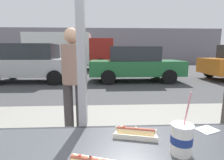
% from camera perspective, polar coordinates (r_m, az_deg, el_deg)
% --- Properties ---
extents(ground_plane, '(60.00, 60.00, 0.00)m').
position_cam_1_polar(ground_plane, '(9.10, -3.60, 0.61)').
color(ground_plane, '#424244').
extents(sidewalk_strip, '(16.00, 2.80, 0.14)m').
position_cam_1_polar(sidewalk_strip, '(2.93, -5.40, -18.31)').
color(sidewalk_strip, gray).
rests_on(sidewalk_strip, ground).
extents(building_facade_far, '(28.00, 1.20, 4.01)m').
position_cam_1_polar(building_facade_far, '(20.52, -3.22, 11.32)').
color(building_facade_far, gray).
rests_on(building_facade_far, ground).
extents(soda_cup_right, '(0.10, 0.10, 0.30)m').
position_cam_1_polar(soda_cup_right, '(0.89, 22.30, -17.77)').
color(soda_cup_right, silver).
rests_on(soda_cup_right, window_counter).
extents(hotdog_tray_near, '(0.26, 0.15, 0.05)m').
position_cam_1_polar(hotdog_tray_near, '(1.01, 7.90, -17.03)').
color(hotdog_tray_near, silver).
rests_on(hotdog_tray_near, window_counter).
extents(napkin_wrapper, '(0.14, 0.13, 0.00)m').
position_cam_1_polar(napkin_wrapper, '(1.22, 29.32, -14.38)').
color(napkin_wrapper, white).
rests_on(napkin_wrapper, window_counter).
extents(parked_car_silver, '(4.21, 1.88, 1.76)m').
position_cam_1_polar(parked_car_silver, '(8.78, -25.53, 5.17)').
color(parked_car_silver, '#BCBCC1').
rests_on(parked_car_silver, ground).
extents(parked_car_green, '(4.31, 1.98, 1.64)m').
position_cam_1_polar(parked_car_green, '(8.24, 7.70, 5.44)').
color(parked_car_green, '#236B38').
rests_on(parked_car_green, ground).
extents(box_truck, '(6.48, 2.44, 2.76)m').
position_cam_1_polar(box_truck, '(13.77, -14.04, 9.82)').
color(box_truck, silver).
rests_on(box_truck, ground).
extents(pedestrian, '(0.32, 0.32, 1.63)m').
position_cam_1_polar(pedestrian, '(2.54, -12.84, 1.01)').
color(pedestrian, '#3B3537').
rests_on(pedestrian, sidewalk_strip).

